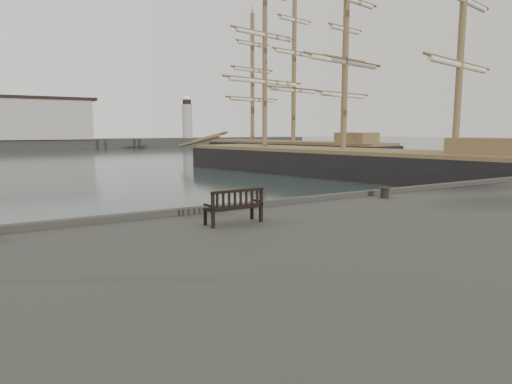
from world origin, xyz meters
TOP-DOWN VIEW (x-y plane):
  - ground at (0.00, 0.00)m, footprint 400.00×400.00m
  - bench at (-0.32, -2.09)m, footprint 1.58×0.60m
  - bollard_right at (6.53, -0.94)m, footprint 0.40×0.40m
  - tall_ship_main at (21.15, 17.50)m, footprint 14.39×35.01m
  - tall_ship_far at (27.63, 33.85)m, footprint 10.97×27.48m

SIDE VIEW (x-z plane):
  - ground at x=0.00m, z-range 0.00..0.00m
  - tall_ship_main at x=21.15m, z-range -12.21..13.55m
  - tall_ship_far at x=27.63m, z-range -10.75..12.28m
  - bollard_right at x=6.53m, z-range 1.56..1.95m
  - bench at x=-0.32m, z-range 1.40..2.30m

